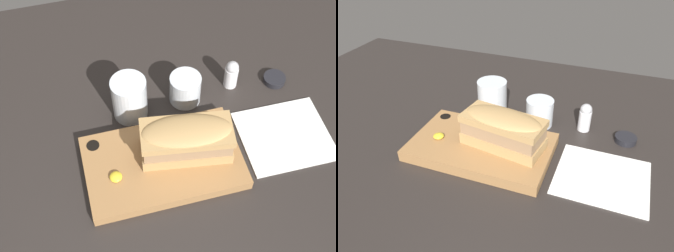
% 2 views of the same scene
% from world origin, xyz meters
% --- Properties ---
extents(dining_table, '(1.62, 1.02, 0.02)m').
position_xyz_m(dining_table, '(0.00, 0.00, 0.01)').
color(dining_table, '#282321').
rests_on(dining_table, ground).
extents(serving_board, '(0.32, 0.19, 0.03)m').
position_xyz_m(serving_board, '(-0.06, -0.06, 0.03)').
color(serving_board, '#9E7042').
rests_on(serving_board, dining_table).
extents(sandwich, '(0.19, 0.11, 0.08)m').
position_xyz_m(sandwich, '(-0.01, -0.05, 0.09)').
color(sandwich, tan).
rests_on(sandwich, serving_board).
extents(mustard_dollop, '(0.02, 0.02, 0.01)m').
position_xyz_m(mustard_dollop, '(-0.16, -0.08, 0.05)').
color(mustard_dollop, yellow).
rests_on(mustard_dollop, serving_board).
extents(water_glass, '(0.08, 0.08, 0.10)m').
position_xyz_m(water_glass, '(-0.10, 0.09, 0.06)').
color(water_glass, silver).
rests_on(water_glass, dining_table).
extents(wine_glass, '(0.07, 0.07, 0.07)m').
position_xyz_m(wine_glass, '(0.03, 0.10, 0.05)').
color(wine_glass, silver).
rests_on(wine_glass, dining_table).
extents(napkin, '(0.19, 0.17, 0.00)m').
position_xyz_m(napkin, '(0.21, -0.05, 0.02)').
color(napkin, white).
rests_on(napkin, dining_table).
extents(salt_shaker, '(0.03, 0.03, 0.07)m').
position_xyz_m(salt_shaker, '(0.14, 0.12, 0.06)').
color(salt_shaker, white).
rests_on(salt_shaker, dining_table).
extents(condiment_dish, '(0.05, 0.05, 0.01)m').
position_xyz_m(condiment_dish, '(0.25, 0.10, 0.03)').
color(condiment_dish, black).
rests_on(condiment_dish, dining_table).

